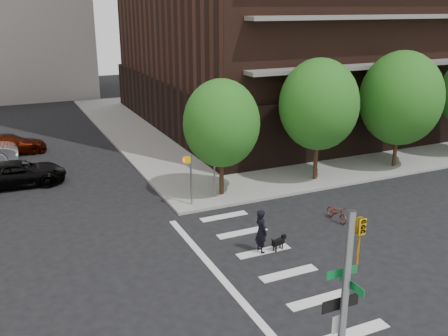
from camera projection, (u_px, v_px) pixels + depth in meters
name	position (u px, v px, depth m)	size (l,w,h in m)	color
ground	(218.00, 291.00, 18.04)	(120.00, 120.00, 0.00)	black
sidewalk_ne	(317.00, 115.00, 46.42)	(39.00, 33.00, 0.15)	gray
crosswalk	(271.00, 278.00, 18.91)	(3.85, 13.00, 0.01)	silver
tree_a	(221.00, 123.00, 25.70)	(4.00, 4.00, 5.90)	#301E11
tree_b	(319.00, 105.00, 27.92)	(4.50, 4.50, 6.65)	#301E11
tree_c	(401.00, 98.00, 30.32)	(5.00, 5.00, 6.80)	#301E11
pedestrian_signal	(196.00, 171.00, 25.22)	(2.18, 0.67, 2.60)	slate
parked_car_black	(19.00, 174.00, 28.40)	(5.12, 2.36, 1.42)	black
parked_car_maroon	(10.00, 144.00, 34.39)	(4.79, 1.95, 1.39)	#410E02
scooter	(337.00, 213.00, 23.86)	(0.53, 1.52, 0.80)	maroon
dog_walker	(261.00, 231.00, 20.64)	(0.45, 0.69, 1.89)	black
dog	(279.00, 242.00, 20.97)	(0.72, 0.34, 0.60)	black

